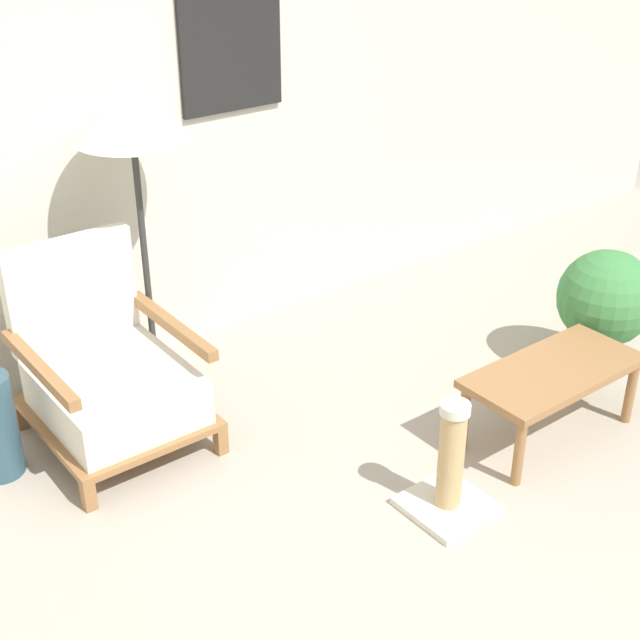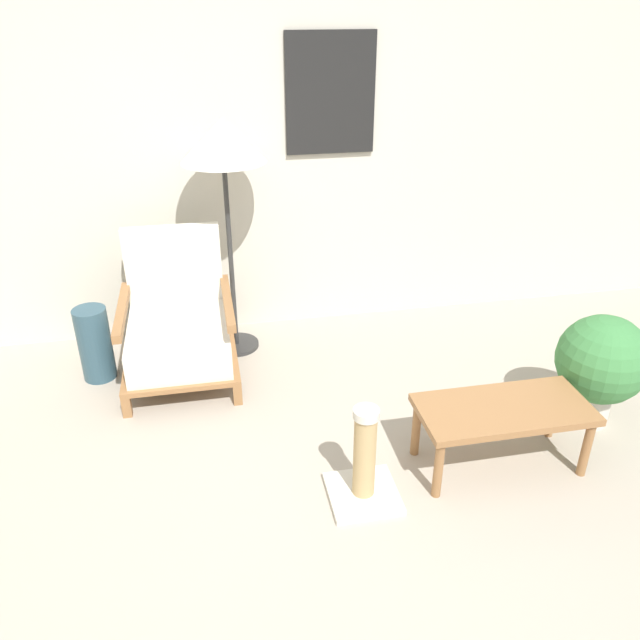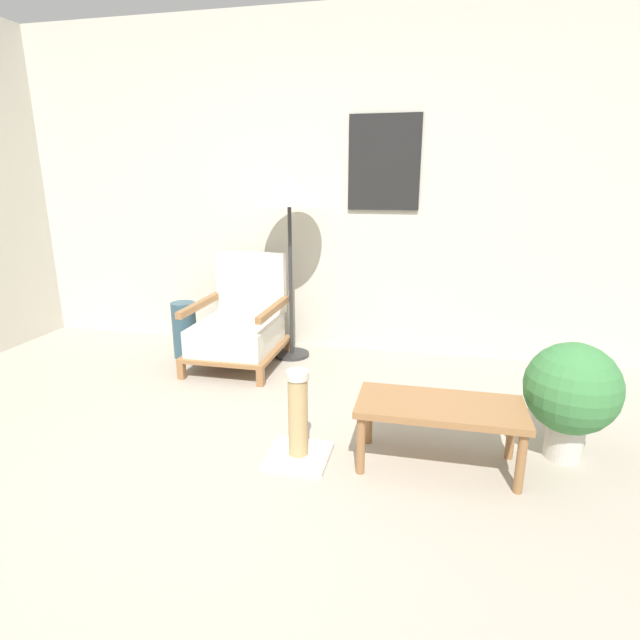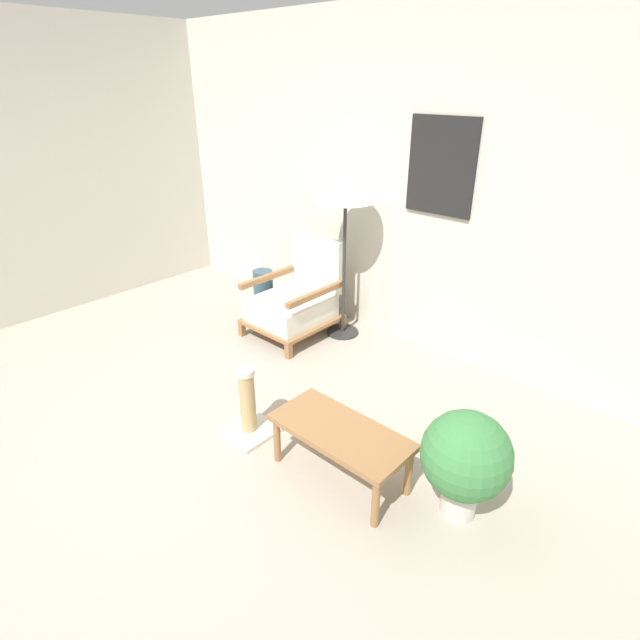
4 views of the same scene
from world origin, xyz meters
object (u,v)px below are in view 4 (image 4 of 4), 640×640
Objects in this scene: coffee_table at (340,436)px; scratching_post at (248,411)px; floor_lamp at (346,193)px; potted_plant at (465,458)px; armchair at (296,300)px; vase at (264,293)px.

coffee_table is 1.68× the size of scratching_post.
potted_plant is at bearing -33.26° from floor_lamp.
floor_lamp reaches higher than scratching_post.
floor_lamp reaches higher than potted_plant.
armchair reaches higher than vase.
scratching_post is (1.32, -1.32, -0.06)m from vase.
scratching_post is (-0.71, -0.10, -0.13)m from coffee_table.
vase is at bearing 135.09° from scratching_post.
potted_plant is at bearing 19.18° from coffee_table.
armchair is 1.02× the size of coffee_table.
scratching_post is (-1.37, -0.32, -0.21)m from potted_plant.
floor_lamp is (0.35, 0.25, 0.99)m from armchair.
coffee_table is 1.79× the size of vase.
armchair is 1.08m from floor_lamp.
vase is at bearing 149.00° from coffee_table.
vase is (-0.50, 0.04, -0.08)m from armchair.
potted_plant is 1.42m from scratching_post.
armchair reaches higher than coffee_table.
scratching_post is at bearing -57.26° from armchair.
scratching_post reaches higher than vase.
floor_lamp reaches higher than vase.
armchair is at bearing 156.46° from potted_plant.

